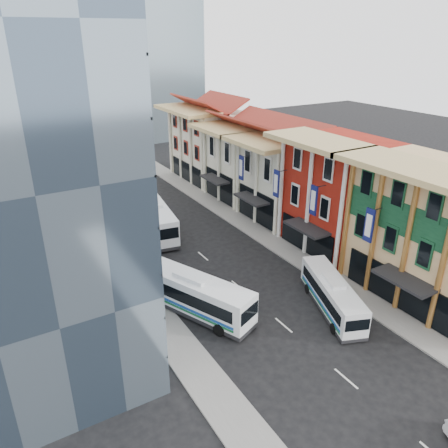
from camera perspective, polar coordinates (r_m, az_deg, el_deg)
ground at (r=32.63m, az=16.96°, el=-19.79°), size 200.00×200.00×0.00m
sidewalk_right at (r=50.92m, az=5.71°, el=-1.84°), size 3.00×90.00×0.15m
sidewalk_left at (r=44.06m, az=-12.62°, el=-6.67°), size 3.00×90.00×0.15m
shophouse_tan at (r=41.74m, az=26.25°, el=-1.32°), size 8.00×14.00×12.00m
shophouse_red at (r=48.59m, az=14.75°, el=3.76°), size 8.00×10.00×12.00m
shophouse_cream_near at (r=55.57m, az=7.80°, el=5.73°), size 8.00×9.00×10.00m
shophouse_cream_mid at (r=62.54m, az=2.70°, el=7.96°), size 8.00×9.00×10.00m
shophouse_cream_far at (r=71.14m, az=-1.99°, el=10.32°), size 8.00×12.00×11.00m
office_tower at (r=34.53m, az=-26.80°, el=9.63°), size 12.00×26.00×30.00m
office_block_far at (r=58.77m, az=-26.66°, el=6.45°), size 10.00×18.00×14.00m
bus_left_near at (r=37.25m, az=-4.14°, el=-8.98°), size 7.02×11.63×3.69m
bus_left_far at (r=52.37m, az=-9.13°, el=0.98°), size 4.72×12.62×3.95m
bus_right at (r=38.69m, az=13.94°, el=-8.90°), size 5.48×9.73×3.07m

